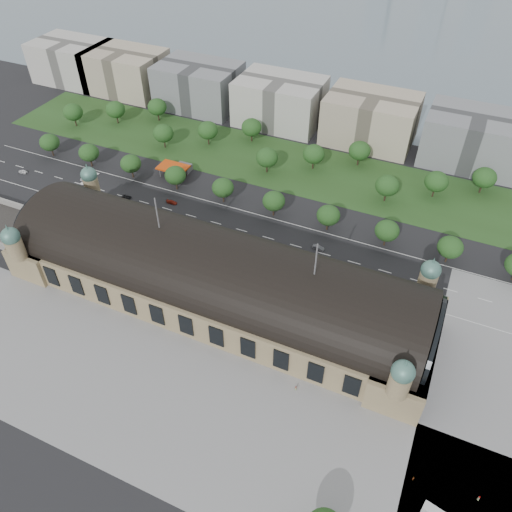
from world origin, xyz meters
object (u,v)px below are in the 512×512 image
at_px(traffic_car_3, 172,202).
at_px(parked_car_4, 141,229).
at_px(parked_car_6, 202,242).
at_px(bus_east, 331,274).
at_px(bus_mid, 295,262).
at_px(pedestrian_0, 296,388).
at_px(traffic_car_0, 23,172).
at_px(pedestrian_1, 413,479).
at_px(traffic_car_2, 126,197).
at_px(parked_car_2, 117,221).
at_px(parked_car_3, 117,214).
at_px(pedestrian_5, 479,498).
at_px(parked_car_1, 80,205).
at_px(petrol_station, 179,168).
at_px(traffic_car_1, 85,180).
at_px(traffic_car_5, 318,248).
at_px(parked_car_5, 158,234).
at_px(bus_west, 262,244).

distance_m(traffic_car_3, parked_car_4, 21.51).
distance_m(parked_car_6, bus_east, 52.96).
distance_m(bus_mid, pedestrian_0, 54.73).
relative_size(traffic_car_0, pedestrian_1, 2.61).
relative_size(traffic_car_2, pedestrian_1, 2.63).
bearing_deg(parked_car_2, parked_car_3, -165.55).
bearing_deg(parked_car_2, bus_east, 70.66).
distance_m(bus_east, pedestrian_5, 85.75).
height_order(parked_car_1, bus_east, bus_east).
distance_m(petrol_station, traffic_car_1, 43.97).
distance_m(traffic_car_1, traffic_car_5, 115.20).
xyz_separation_m(parked_car_5, parked_car_6, (19.03, 2.99, 0.06)).
distance_m(parked_car_1, parked_car_6, 61.08).
xyz_separation_m(traffic_car_3, bus_east, (78.24, -15.43, 0.79)).
relative_size(parked_car_1, pedestrian_5, 2.64).
bearing_deg(parked_car_4, bus_west, 76.31).
relative_size(traffic_car_0, bus_mid, 0.35).
bearing_deg(traffic_car_3, traffic_car_2, 101.41).
height_order(traffic_car_5, bus_east, bus_east).
relative_size(parked_car_3, parked_car_6, 0.85).
bearing_deg(pedestrian_1, parked_car_4, 84.57).
distance_m(traffic_car_2, bus_west, 69.10).
distance_m(parked_car_3, bus_west, 65.08).
bearing_deg(traffic_car_0, pedestrian_0, 65.13).
bearing_deg(traffic_car_3, traffic_car_0, 94.38).
relative_size(traffic_car_3, traffic_car_5, 1.01).
xyz_separation_m(parked_car_1, pedestrian_5, (173.09, -59.49, 0.24)).
xyz_separation_m(petrol_station, parked_car_3, (-7.08, -40.28, -2.18)).
bearing_deg(traffic_car_3, traffic_car_1, 90.38).
bearing_deg(parked_car_3, traffic_car_0, -126.56).
xyz_separation_m(bus_west, pedestrian_5, (89.38, -67.09, -0.61)).
xyz_separation_m(traffic_car_1, traffic_car_3, (46.17, 1.49, -0.07)).
xyz_separation_m(traffic_car_0, bus_mid, (142.06, -7.45, 1.06)).
height_order(traffic_car_5, bus_mid, bus_mid).
xyz_separation_m(parked_car_3, bus_mid, (80.72, 2.00, 1.08)).
distance_m(traffic_car_2, traffic_car_3, 21.39).
bearing_deg(parked_car_6, parked_car_5, -107.83).
xyz_separation_m(parked_car_4, pedestrian_1, (123.18, -57.88, 0.07)).
xyz_separation_m(traffic_car_3, parked_car_4, (-1.84, -21.43, 0.11)).
bearing_deg(pedestrian_5, parked_car_2, -102.60).
height_order(traffic_car_3, parked_car_2, parked_car_2).
xyz_separation_m(bus_mid, pedestrian_1, (57.31, -63.88, -0.96)).
distance_m(parked_car_1, pedestrian_5, 183.03).
relative_size(traffic_car_0, parked_car_4, 0.93).
height_order(petrol_station, parked_car_5, petrol_station).
relative_size(parked_car_2, pedestrian_1, 2.83).
xyz_separation_m(petrol_station, parked_car_2, (-4.36, -43.86, -2.23)).
distance_m(traffic_car_3, bus_east, 79.75).
xyz_separation_m(traffic_car_1, bus_mid, (110.20, -13.95, 1.07)).
bearing_deg(traffic_car_2, bus_west, 88.72).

